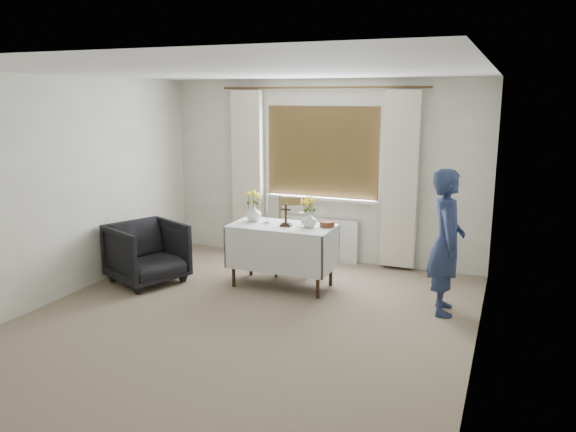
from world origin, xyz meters
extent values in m
plane|color=gray|center=(0.00, 0.00, 0.00)|extent=(5.00, 5.00, 0.00)
cube|color=white|center=(-0.06, 1.19, 0.38)|extent=(1.24, 0.64, 0.76)
imported|color=black|center=(-1.66, 0.70, 0.38)|extent=(1.08, 1.07, 0.75)
imported|color=navy|center=(1.86, 1.08, 0.77)|extent=(0.47, 0.63, 1.55)
cube|color=silver|center=(0.00, 2.42, 0.30)|extent=(1.10, 0.10, 0.60)
imported|color=silver|center=(-0.47, 1.27, 0.86)|extent=(0.25, 0.25, 0.20)
imported|color=silver|center=(0.28, 1.21, 0.85)|extent=(0.19, 0.19, 0.18)
cylinder|color=brown|center=(0.46, 1.32, 0.80)|extent=(0.19, 0.19, 0.07)
camera|label=1|loc=(2.46, -4.82, 2.28)|focal=35.00mm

